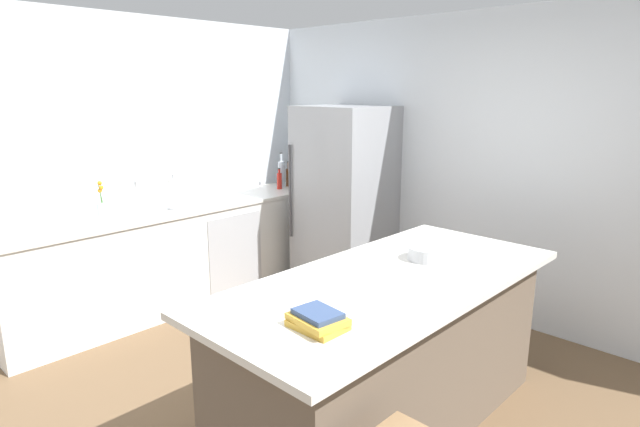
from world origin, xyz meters
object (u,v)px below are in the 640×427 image
object	(u,v)px
refrigerator	(344,200)
mixing_bowl	(427,253)
syrup_bottle	(289,176)
cookbook_stack	(318,320)
hot_sauce_bottle	(279,180)
whiskey_bottle	(300,176)
kitchen_island	(387,351)
soda_bottle	(281,174)
sink_faucet	(137,195)
paper_towel_roll	(174,194)
flower_vase	(102,209)

from	to	relation	value
refrigerator	mixing_bowl	world-z (taller)	refrigerator
syrup_bottle	cookbook_stack	world-z (taller)	syrup_bottle
hot_sauce_bottle	cookbook_stack	bearing A→B (deg)	-38.95
whiskey_bottle	syrup_bottle	xyz separation A→B (m)	(-0.09, -0.08, -0.01)
kitchen_island	whiskey_bottle	distance (m)	3.00
refrigerator	hot_sauce_bottle	xyz separation A→B (m)	(-0.83, -0.11, 0.11)
soda_bottle	sink_faucet	bearing A→B (deg)	-90.40
sink_faucet	hot_sauce_bottle	size ratio (longest dim) A/B	1.34
kitchen_island	hot_sauce_bottle	world-z (taller)	hot_sauce_bottle
sink_faucet	hot_sauce_bottle	distance (m)	1.58
hot_sauce_bottle	mixing_bowl	world-z (taller)	hot_sauce_bottle
paper_towel_roll	cookbook_stack	world-z (taller)	paper_towel_roll
kitchen_island	paper_towel_roll	bearing A→B (deg)	177.53
kitchen_island	sink_faucet	size ratio (longest dim) A/B	7.60
flower_vase	syrup_bottle	size ratio (longest dim) A/B	1.19
refrigerator	flower_vase	world-z (taller)	refrigerator
sink_faucet	flower_vase	bearing A→B (deg)	-77.11
paper_towel_roll	cookbook_stack	bearing A→B (deg)	-18.04
kitchen_island	soda_bottle	distance (m)	3.00
soda_bottle	cookbook_stack	distance (m)	3.49
mixing_bowl	syrup_bottle	bearing A→B (deg)	155.22
flower_vase	mixing_bowl	distance (m)	2.63
hot_sauce_bottle	refrigerator	bearing A→B (deg)	7.45
sink_faucet	whiskey_bottle	distance (m)	1.85
flower_vase	mixing_bowl	size ratio (longest dim) A/B	1.39
whiskey_bottle	hot_sauce_bottle	distance (m)	0.27
flower_vase	mixing_bowl	world-z (taller)	flower_vase
soda_bottle	flower_vase	bearing A→B (deg)	-88.09
kitchen_island	paper_towel_roll	distance (m)	2.52
soda_bottle	mixing_bowl	size ratio (longest dim) A/B	1.60
whiskey_bottle	hot_sauce_bottle	bearing A→B (deg)	-98.71
paper_towel_roll	soda_bottle	xyz separation A→B (m)	(-0.09, 1.37, 0.02)
paper_towel_roll	whiskey_bottle	xyz separation A→B (m)	(0.01, 1.55, -0.02)
sink_faucet	paper_towel_roll	size ratio (longest dim) A/B	0.96
sink_faucet	whiskey_bottle	bearing A→B (deg)	86.45
sink_faucet	flower_vase	size ratio (longest dim) A/B	0.92
kitchen_island	hot_sauce_bottle	size ratio (longest dim) A/B	10.19
mixing_bowl	whiskey_bottle	bearing A→B (deg)	152.83
flower_vase	soda_bottle	world-z (taller)	soda_bottle
paper_towel_roll	kitchen_island	bearing A→B (deg)	-2.47
syrup_bottle	hot_sauce_bottle	bearing A→B (deg)	-74.32
sink_faucet	whiskey_bottle	size ratio (longest dim) A/B	1.07
refrigerator	kitchen_island	bearing A→B (deg)	-42.18
kitchen_island	syrup_bottle	xyz separation A→B (m)	(-2.53, 1.57, 0.55)
flower_vase	soda_bottle	bearing A→B (deg)	91.91
paper_towel_roll	mixing_bowl	size ratio (longest dim) A/B	1.32
sink_faucet	flower_vase	world-z (taller)	flower_vase
soda_bottle	hot_sauce_bottle	distance (m)	0.12
soda_bottle	hot_sauce_bottle	bearing A→B (deg)	-54.15
kitchen_island	whiskey_bottle	bearing A→B (deg)	145.81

